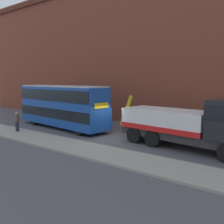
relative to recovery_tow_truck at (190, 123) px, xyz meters
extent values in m
plane|color=#4C4C51|center=(-6.04, -0.17, -1.76)|extent=(120.00, 120.00, 0.00)
cube|color=gray|center=(-6.04, -4.37, -1.68)|extent=(60.00, 2.80, 0.15)
cube|color=brown|center=(-6.04, 7.15, 6.24)|extent=(60.00, 1.20, 16.00)
cube|color=#2D2D2D|center=(-0.48, 0.05, -0.90)|extent=(9.18, 3.14, 0.55)
cube|color=silver|center=(-1.77, 0.19, 0.07)|extent=(6.34, 3.22, 1.40)
cube|color=red|center=(-1.77, 0.19, -0.45)|extent=(6.34, 3.27, 0.36)
cylinder|color=#B79914|center=(-5.46, 0.57, 0.37)|extent=(1.26, 0.41, 2.52)
cylinder|color=black|center=(-2.05, 1.33, -1.18)|extent=(1.19, 0.46, 1.16)
cylinder|color=black|center=(-2.29, -0.88, -1.18)|extent=(1.19, 0.46, 1.16)
cylinder|color=black|center=(-3.64, 1.50, -1.18)|extent=(1.19, 0.46, 1.16)
cylinder|color=black|center=(-3.88, -0.71, -1.18)|extent=(1.19, 0.46, 1.16)
cube|color=#19479E|center=(-12.60, 0.05, -0.47)|extent=(11.20, 3.63, 1.90)
cube|color=#19479E|center=(-12.60, 0.05, 1.33)|extent=(10.97, 3.51, 1.70)
cube|color=black|center=(-12.60, 0.05, -0.22)|extent=(11.10, 3.67, 0.90)
cube|color=black|center=(-12.60, 0.05, 1.43)|extent=(10.88, 3.65, 1.00)
cube|color=#B2B2B2|center=(-12.60, 0.05, 2.24)|extent=(10.74, 3.39, 0.12)
cube|color=yellow|center=(-7.12, -0.53, 0.78)|extent=(0.22, 1.50, 0.44)
cylinder|color=black|center=(-8.61, 0.72, -1.24)|extent=(1.07, 0.41, 1.04)
cylinder|color=black|center=(-8.84, -1.43, -1.24)|extent=(1.07, 0.41, 1.04)
cylinder|color=black|center=(-15.77, 1.47, -1.24)|extent=(1.07, 0.41, 1.04)
cylinder|color=black|center=(-16.00, -0.68, -1.24)|extent=(1.07, 0.41, 1.04)
cylinder|color=#232333|center=(-13.82, -3.96, -1.18)|extent=(0.40, 0.40, 0.85)
cube|color=brown|center=(-13.82, -3.96, -0.45)|extent=(0.41, 0.47, 0.62)
sphere|color=tan|center=(-13.82, -3.96, -0.02)|extent=(0.24, 0.24, 0.24)
camera|label=1|loc=(5.67, -15.90, 2.81)|focal=39.95mm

